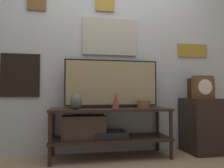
% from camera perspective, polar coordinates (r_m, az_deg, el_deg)
% --- Properties ---
extents(ground_plane, '(12.00, 12.00, 0.00)m').
position_cam_1_polar(ground_plane, '(2.38, 0.79, -20.35)').
color(ground_plane, '#997F60').
extents(wall_back, '(6.40, 0.08, 2.70)m').
position_cam_1_polar(wall_back, '(2.86, -1.44, 10.01)').
color(wall_back, '#B2BCC6').
rests_on(wall_back, ground_plane).
extents(media_console, '(1.37, 0.45, 0.56)m').
position_cam_1_polar(media_console, '(2.53, -3.10, -11.04)').
color(media_console, black).
rests_on(media_console, ground_plane).
extents(television, '(1.12, 0.05, 0.58)m').
position_cam_1_polar(television, '(2.63, -0.05, 0.27)').
color(television, black).
rests_on(television, media_console).
extents(vase_urn_stoneware, '(0.13, 0.13, 0.16)m').
position_cam_1_polar(vase_urn_stoneware, '(2.38, -9.39, -4.59)').
color(vase_urn_stoneware, '#4C5647').
rests_on(vase_urn_stoneware, media_console).
extents(vase_wide_bowl, '(0.15, 0.15, 0.09)m').
position_cam_1_polar(vase_wide_bowl, '(2.59, 8.30, -5.23)').
color(vase_wide_bowl, brown).
rests_on(vase_wide_bowl, media_console).
extents(vase_slim_bronze, '(0.09, 0.09, 0.19)m').
position_cam_1_polar(vase_slim_bronze, '(2.41, 0.98, -4.24)').
color(vase_slim_bronze, brown).
rests_on(vase_slim_bronze, media_console).
extents(side_table, '(0.39, 0.44, 0.67)m').
position_cam_1_polar(side_table, '(2.98, 22.26, -9.94)').
color(side_table, black).
rests_on(side_table, ground_plane).
extents(mantel_clock, '(0.25, 0.11, 0.29)m').
position_cam_1_polar(mantel_clock, '(2.99, 22.63, -0.75)').
color(mantel_clock, brown).
rests_on(mantel_clock, side_table).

